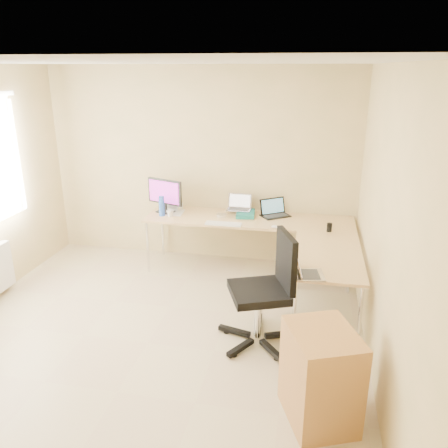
% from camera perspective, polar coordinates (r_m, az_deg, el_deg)
% --- Properties ---
extents(floor, '(4.50, 4.50, 0.00)m').
position_cam_1_polar(floor, '(4.63, -9.68, -14.66)').
color(floor, tan).
rests_on(floor, ground).
extents(ceiling, '(4.50, 4.50, 0.00)m').
position_cam_1_polar(ceiling, '(3.85, -11.97, 19.46)').
color(ceiling, white).
rests_on(ceiling, ground).
extents(wall_back, '(4.50, 0.00, 4.50)m').
position_cam_1_polar(wall_back, '(6.12, -2.99, 7.37)').
color(wall_back, '#DFC088').
rests_on(wall_back, ground).
extents(wall_right, '(0.00, 4.50, 4.50)m').
position_cam_1_polar(wall_right, '(3.83, 19.97, -1.18)').
color(wall_right, '#DFC088').
rests_on(wall_right, ground).
extents(desk_main, '(2.65, 0.70, 0.73)m').
position_cam_1_polar(desk_main, '(5.89, 3.09, -2.66)').
color(desk_main, tan).
rests_on(desk_main, ground).
extents(desk_return, '(0.70, 1.30, 0.73)m').
position_cam_1_polar(desk_return, '(4.93, 12.76, -7.69)').
color(desk_return, tan).
rests_on(desk_return, ground).
extents(monitor, '(0.56, 0.34, 0.45)m').
position_cam_1_polar(monitor, '(5.98, -7.50, 3.56)').
color(monitor, black).
rests_on(monitor, desk_main).
extents(book_stack, '(0.26, 0.34, 0.05)m').
position_cam_1_polar(book_stack, '(5.86, 2.76, 1.31)').
color(book_stack, '#0F5550').
rests_on(book_stack, desk_main).
extents(laptop_center, '(0.32, 0.24, 0.20)m').
position_cam_1_polar(laptop_center, '(5.89, 1.91, 2.72)').
color(laptop_center, '#9390A7').
rests_on(laptop_center, desk_main).
extents(laptop_black, '(0.44, 0.42, 0.23)m').
position_cam_1_polar(laptop_black, '(5.84, 6.58, 2.04)').
color(laptop_black, black).
rests_on(laptop_black, desk_main).
extents(keyboard, '(0.45, 0.13, 0.02)m').
position_cam_1_polar(keyboard, '(5.52, -0.07, 0.03)').
color(keyboard, silver).
rests_on(keyboard, desk_main).
extents(mouse, '(0.09, 0.06, 0.03)m').
position_cam_1_polar(mouse, '(5.44, 6.48, -0.35)').
color(mouse, white).
rests_on(mouse, desk_main).
extents(mug, '(0.10, 0.10, 0.09)m').
position_cam_1_polar(mug, '(5.85, -6.84, 1.36)').
color(mug, white).
rests_on(mug, desk_main).
extents(cd_stack, '(0.14, 0.14, 0.03)m').
position_cam_1_polar(cd_stack, '(5.82, -0.32, 1.10)').
color(cd_stack, '#BEBEBE').
rests_on(cd_stack, desk_main).
extents(water_bottle, '(0.09, 0.09, 0.27)m').
position_cam_1_polar(water_bottle, '(5.87, -7.92, 2.29)').
color(water_bottle, blue).
rests_on(water_bottle, desk_main).
extents(papers, '(0.22, 0.31, 0.01)m').
position_cam_1_polar(papers, '(6.01, -6.19, 1.45)').
color(papers, white).
rests_on(papers, desk_main).
extents(white_box, '(0.24, 0.20, 0.08)m').
position_cam_1_polar(white_box, '(6.16, -6.44, 2.25)').
color(white_box, white).
rests_on(white_box, desk_main).
extents(desk_fan, '(0.29, 0.29, 0.28)m').
position_cam_1_polar(desk_fan, '(6.15, -7.00, 3.18)').
color(desk_fan, silver).
rests_on(desk_fan, desk_main).
extents(black_cup, '(0.07, 0.07, 0.10)m').
position_cam_1_polar(black_cup, '(5.42, 13.23, -0.43)').
color(black_cup, black).
rests_on(black_cup, desk_main).
extents(laptop_return, '(0.38, 0.32, 0.23)m').
position_cam_1_polar(laptop_return, '(4.22, 10.71, -5.11)').
color(laptop_return, silver).
rests_on(laptop_return, desk_return).
extents(office_chair, '(0.88, 0.88, 1.13)m').
position_cam_1_polar(office_chair, '(4.35, 4.38, -9.09)').
color(office_chair, black).
rests_on(office_chair, ground).
extents(cabinet, '(0.64, 0.70, 0.79)m').
position_cam_1_polar(cabinet, '(3.63, 12.12, -18.58)').
color(cabinet, brown).
rests_on(cabinet, ground).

